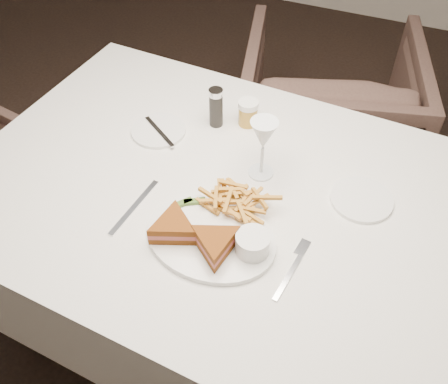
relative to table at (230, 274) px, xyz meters
name	(u,v)px	position (x,y,z in m)	size (l,w,h in m)	color
ground	(179,283)	(-0.26, 0.12, -0.38)	(5.00, 5.00, 0.00)	black
table	(230,274)	(0.00, 0.00, 0.00)	(1.44, 0.96, 0.75)	silver
chair_far	(327,108)	(0.07, 0.96, -0.01)	(0.72, 0.67, 0.74)	#47322B
table_setting	(227,199)	(0.01, -0.06, 0.41)	(0.77, 0.67, 0.18)	white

